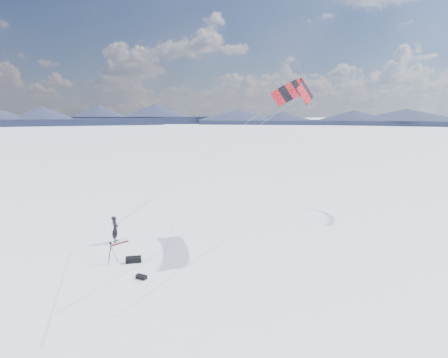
{
  "coord_description": "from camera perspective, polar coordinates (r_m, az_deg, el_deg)",
  "views": [
    {
      "loc": [
        5.46,
        -21.75,
        8.93
      ],
      "look_at": [
        7.24,
        4.73,
        4.31
      ],
      "focal_mm": 30.0,
      "sensor_mm": 36.0,
      "label": 1
    }
  ],
  "objects": [
    {
      "name": "ground",
      "position": [
        24.14,
        -17.02,
        -12.28
      ],
      "size": [
        1800.0,
        1800.0,
        0.0
      ],
      "primitive_type": "plane",
      "color": "white"
    },
    {
      "name": "snow_tracks",
      "position": [
        24.74,
        -21.54,
        -11.99
      ],
      "size": [
        13.93,
        9.84,
        0.01
      ],
      "color": "silver",
      "rests_on": "ground"
    },
    {
      "name": "snowboard",
      "position": [
        27.49,
        -15.61,
        -9.42
      ],
      "size": [
        1.15,
        1.09,
        0.04
      ],
      "primitive_type": "cube",
      "rotation": [
        0.0,
        0.0,
        0.75
      ],
      "color": "maroon",
      "rests_on": "ground"
    },
    {
      "name": "horizon_hills",
      "position": [
        23.07,
        -17.46,
        -4.07
      ],
      "size": [
        704.47,
        706.88,
        8.71
      ],
      "color": "#1B233D",
      "rests_on": "ground"
    },
    {
      "name": "snowkiter",
      "position": [
        27.94,
        -16.16,
        -9.17
      ],
      "size": [
        0.47,
        0.7,
        1.87
      ],
      "primitive_type": "imported",
      "rotation": [
        0.0,
        0.0,
        1.53
      ],
      "color": "black",
      "rests_on": "ground"
    },
    {
      "name": "tripod",
      "position": [
        24.0,
        -16.85,
        -10.23
      ],
      "size": [
        0.61,
        0.66,
        1.32
      ],
      "rotation": [
        0.0,
        0.0,
        0.12
      ],
      "color": "black",
      "rests_on": "ground"
    },
    {
      "name": "power_kite",
      "position": [
        28.07,
        10.9,
        12.93
      ],
      "size": [
        14.21,
        5.98,
        10.25
      ],
      "color": "red",
      "rests_on": "ground"
    },
    {
      "name": "gear_bag_a",
      "position": [
        23.97,
        -13.64,
        -11.82
      ],
      "size": [
        0.98,
        0.56,
        0.41
      ],
      "rotation": [
        0.0,
        0.0,
        0.14
      ],
      "color": "black",
      "rests_on": "ground"
    },
    {
      "name": "gear_bag_b",
      "position": [
        21.68,
        -12.49,
        -14.35
      ],
      "size": [
        0.67,
        0.56,
        0.28
      ],
      "rotation": [
        0.0,
        0.0,
        -0.53
      ],
      "color": "black",
      "rests_on": "ground"
    }
  ]
}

